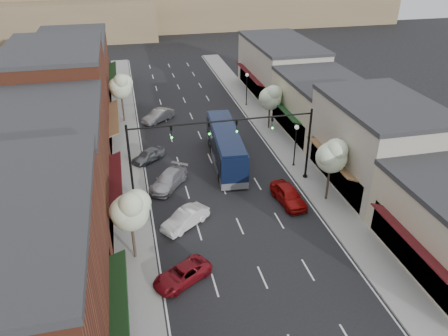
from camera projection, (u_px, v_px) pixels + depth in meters
ground at (247, 241)px, 33.06m from camera, size 160.00×160.00×0.00m
sidewalk_left at (126, 147)px, 47.17m from camera, size 2.80×73.00×0.15m
sidewalk_right at (273, 133)px, 50.50m from camera, size 2.80×73.00×0.15m
curb_left at (139, 146)px, 47.45m from camera, size 0.25×73.00×0.17m
curb_right at (262, 134)px, 50.22m from camera, size 0.25×73.00×0.17m
bldg_left_near at (9, 300)px, 20.93m from camera, size 10.14×14.10×10.40m
bldg_left_midnear at (47, 171)px, 33.14m from camera, size 10.14×14.10×9.40m
bldg_left_midfar at (62, 100)px, 44.74m from camera, size 10.14×14.10×10.90m
bldg_left_far at (74, 69)px, 59.01m from camera, size 10.14×18.10×8.40m
bldg_right_midnear at (377, 144)px, 39.03m from camera, size 9.14×12.10×7.90m
bldg_right_midfar at (320, 106)px, 49.64m from camera, size 9.14×12.10×6.40m
bldg_right_far at (280, 68)px, 61.37m from camera, size 9.14×16.10×7.40m
hill_near at (35, 19)px, 92.84m from camera, size 50.00×20.00×8.00m
signal_mast_right at (284, 136)px, 38.79m from camera, size 8.22×0.46×7.00m
signal_mast_left at (158, 149)px, 36.57m from camera, size 8.22×0.46×7.00m
tree_right_near at (332, 155)px, 35.95m from camera, size 2.85×2.65×5.95m
tree_right_far at (271, 97)px, 49.84m from camera, size 2.85×2.65×5.43m
tree_left_near at (130, 209)px, 29.35m from camera, size 2.85×2.65×5.69m
tree_left_far at (121, 86)px, 51.39m from camera, size 2.85×2.65×6.13m
lamp_post_near at (296, 139)px, 42.14m from camera, size 0.44×0.44×4.44m
lamp_post_far at (247, 84)px, 57.09m from camera, size 0.44×0.44×4.44m
coach_bus at (226, 146)px, 43.44m from camera, size 3.40×11.65×3.51m
red_hatchback at (288, 195)px, 37.41m from camera, size 2.32×4.69×1.54m
parked_car_a at (182, 274)px, 29.07m from camera, size 4.52×3.75×1.15m
parked_car_b at (185, 219)px, 34.49m from camera, size 4.26×3.71×1.39m
parked_car_c at (169, 180)px, 39.78m from camera, size 4.45×5.13×1.42m
parked_car_d at (148, 155)px, 44.27m from camera, size 3.87×3.56×1.28m
parked_car_e at (158, 116)px, 53.46m from camera, size 4.33×3.95×1.44m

